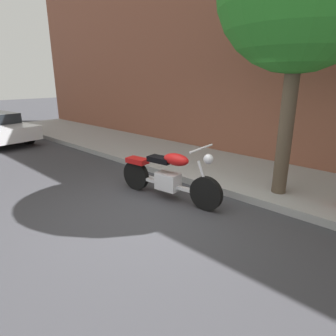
# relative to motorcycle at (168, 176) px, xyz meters

# --- Properties ---
(ground_plane) EXTENTS (60.00, 60.00, 0.00)m
(ground_plane) POSITION_rel_motorcycle_xyz_m (0.31, -0.62, -0.45)
(ground_plane) COLOR #38383D
(sidewalk) EXTENTS (23.08, 2.57, 0.14)m
(sidewalk) POSITION_rel_motorcycle_xyz_m (0.31, 2.14, -0.38)
(sidewalk) COLOR #9A9A9A
(sidewalk) RESTS_ON ground
(building_facade) EXTENTS (23.08, 0.50, 7.22)m
(building_facade) POSITION_rel_motorcycle_xyz_m (0.31, 3.67, 3.16)
(building_facade) COLOR brown
(building_facade) RESTS_ON ground
(motorcycle) EXTENTS (2.23, 0.70, 1.10)m
(motorcycle) POSITION_rel_motorcycle_xyz_m (0.00, 0.00, 0.00)
(motorcycle) COLOR black
(motorcycle) RESTS_ON ground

